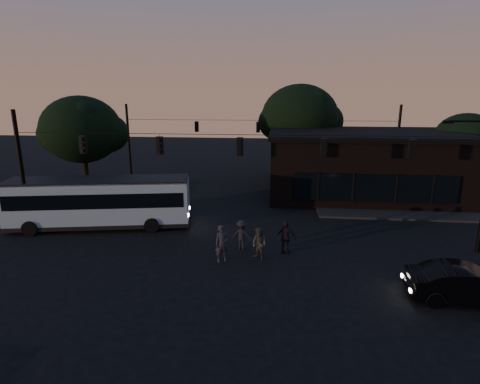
# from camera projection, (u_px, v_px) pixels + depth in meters

# --- Properties ---
(ground) EXTENTS (120.00, 120.00, 0.00)m
(ground) POSITION_uv_depth(u_px,v_px,m) (231.00, 273.00, 17.87)
(ground) COLOR black
(ground) RESTS_ON ground
(sidewalk_far_right) EXTENTS (14.00, 10.00, 0.15)m
(sidewalk_far_right) POSITION_uv_depth(u_px,v_px,m) (402.00, 201.00, 30.07)
(sidewalk_far_right) COLOR black
(sidewalk_far_right) RESTS_ON ground
(sidewalk_far_left) EXTENTS (14.00, 10.00, 0.15)m
(sidewalk_far_left) POSITION_uv_depth(u_px,v_px,m) (94.00, 192.00, 32.81)
(sidewalk_far_left) COLOR black
(sidewalk_far_left) RESTS_ON ground
(building) EXTENTS (15.40, 10.41, 5.40)m
(building) POSITION_uv_depth(u_px,v_px,m) (361.00, 163.00, 31.64)
(building) COLOR black
(building) RESTS_ON ground
(tree_behind) EXTENTS (7.60, 7.60, 9.43)m
(tree_behind) POSITION_uv_depth(u_px,v_px,m) (300.00, 117.00, 37.10)
(tree_behind) COLOR black
(tree_behind) RESTS_ON ground
(tree_right) EXTENTS (5.20, 5.20, 6.86)m
(tree_right) POSITION_uv_depth(u_px,v_px,m) (465.00, 139.00, 32.16)
(tree_right) COLOR black
(tree_right) RESTS_ON ground
(tree_left) EXTENTS (6.40, 6.40, 8.30)m
(tree_left) POSITION_uv_depth(u_px,v_px,m) (82.00, 130.00, 30.49)
(tree_left) COLOR black
(tree_left) RESTS_ON ground
(signal_rig_near) EXTENTS (26.24, 0.30, 7.50)m
(signal_rig_near) POSITION_uv_depth(u_px,v_px,m) (240.00, 167.00, 20.62)
(signal_rig_near) COLOR black
(signal_rig_near) RESTS_ON ground
(signal_rig_far) EXTENTS (26.24, 0.30, 7.50)m
(signal_rig_far) POSITION_uv_depth(u_px,v_px,m) (258.00, 139.00, 36.09)
(signal_rig_far) COLOR black
(signal_rig_far) RESTS_ON ground
(bus) EXTENTS (11.58, 4.69, 3.18)m
(bus) POSITION_uv_depth(u_px,v_px,m) (100.00, 200.00, 23.82)
(bus) COLOR #8FAAB6
(bus) RESTS_ON ground
(car) EXTENTS (4.75, 1.88, 1.54)m
(car) POSITION_uv_depth(u_px,v_px,m) (468.00, 285.00, 15.21)
(car) COLOR black
(car) RESTS_ON ground
(pedestrian_a) EXTENTS (0.83, 0.70, 1.92)m
(pedestrian_a) POSITION_uv_depth(u_px,v_px,m) (222.00, 244.00, 18.97)
(pedestrian_a) COLOR #24222B
(pedestrian_a) RESTS_ON ground
(pedestrian_b) EXTENTS (1.05, 1.02, 1.70)m
(pedestrian_b) POSITION_uv_depth(u_px,v_px,m) (259.00, 244.00, 19.21)
(pedestrian_b) COLOR #32332E
(pedestrian_b) RESTS_ON ground
(pedestrian_c) EXTENTS (1.17, 0.72, 1.85)m
(pedestrian_c) POSITION_uv_depth(u_px,v_px,m) (286.00, 237.00, 19.88)
(pedestrian_c) COLOR black
(pedestrian_c) RESTS_ON ground
(pedestrian_d) EXTENTS (1.15, 0.74, 1.68)m
(pedestrian_d) POSITION_uv_depth(u_px,v_px,m) (242.00, 235.00, 20.50)
(pedestrian_d) COLOR black
(pedestrian_d) RESTS_ON ground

